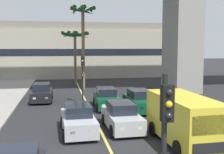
# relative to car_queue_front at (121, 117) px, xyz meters

# --- Properties ---
(lane_stripe_center) EXTENTS (0.14, 56.00, 0.01)m
(lane_stripe_center) POSITION_rel_car_queue_front_xyz_m (-1.25, 6.31, -0.72)
(lane_stripe_center) COLOR #DBCC4C
(lane_stripe_center) RESTS_ON ground
(pier_building_backdrop) EXTENTS (39.33, 8.04, 8.41)m
(pier_building_backdrop) POSITION_rel_car_queue_front_xyz_m (-1.25, 30.29, 3.42)
(pier_building_backdrop) COLOR #BCB29E
(pier_building_backdrop) RESTS_ON ground
(car_queue_front) EXTENTS (1.90, 4.13, 1.56)m
(car_queue_front) POSITION_rel_car_queue_front_xyz_m (0.00, 0.00, 0.00)
(car_queue_front) COLOR #B7BABF
(car_queue_front) RESTS_ON ground
(car_queue_second) EXTENTS (1.86, 4.11, 1.56)m
(car_queue_second) POSITION_rel_car_queue_front_xyz_m (-5.03, 9.64, 0.00)
(car_queue_second) COLOR black
(car_queue_second) RESTS_ON ground
(car_queue_third) EXTENTS (1.86, 4.11, 1.56)m
(car_queue_third) POSITION_rel_car_queue_front_xyz_m (2.37, 4.46, 0.00)
(car_queue_third) COLOR #0C4728
(car_queue_third) RESTS_ON ground
(car_queue_fourth) EXTENTS (1.95, 4.16, 1.56)m
(car_queue_fourth) POSITION_rel_car_queue_front_xyz_m (-2.51, -0.21, 0.00)
(car_queue_fourth) COLOR #B7BABF
(car_queue_fourth) RESTS_ON ground
(car_queue_sixth) EXTENTS (1.93, 4.15, 1.56)m
(car_queue_sixth) POSITION_rel_car_queue_front_xyz_m (0.09, 5.91, 0.00)
(car_queue_sixth) COLOR #0C4728
(car_queue_sixth) RESTS_ON ground
(delivery_van) EXTENTS (2.24, 5.29, 2.36)m
(delivery_van) POSITION_rel_car_queue_front_xyz_m (2.41, -3.06, 0.57)
(delivery_van) COLOR yellow
(delivery_van) RESTS_ON ground
(traffic_light_median_near) EXTENTS (0.24, 0.37, 4.20)m
(traffic_light_median_near) POSITION_rel_car_queue_front_xyz_m (-1.33, -10.22, 1.99)
(traffic_light_median_near) COLOR black
(traffic_light_median_near) RESTS_ON ground
(traffic_light_median_far) EXTENTS (0.24, 0.37, 4.20)m
(traffic_light_median_far) POSITION_rel_car_queue_front_xyz_m (-1.59, 7.84, 1.99)
(traffic_light_median_far) COLOR black
(traffic_light_median_far) RESTS_ON ground
(palm_tree_near_median) EXTENTS (2.88, 2.98, 9.31)m
(palm_tree_near_median) POSITION_rel_car_queue_front_xyz_m (-0.85, 15.89, 6.70)
(palm_tree_near_median) COLOR brown
(palm_tree_near_median) RESTS_ON ground
(palm_tree_mid_median) EXTENTS (3.65, 3.64, 6.82)m
(palm_tree_mid_median) POSITION_rel_car_queue_front_xyz_m (-1.42, 21.36, 5.13)
(palm_tree_mid_median) COLOR brown
(palm_tree_mid_median) RESTS_ON ground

